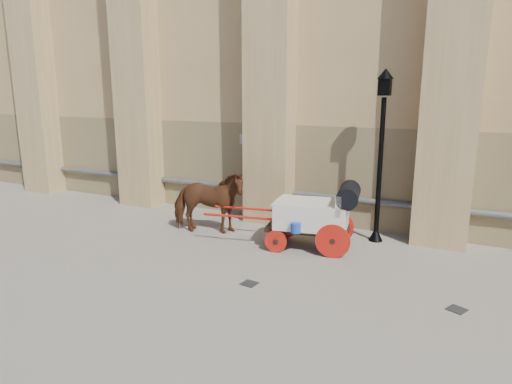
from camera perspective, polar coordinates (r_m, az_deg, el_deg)
The scene contains 6 objects.
ground at distance 10.97m, azimuth -1.33°, elevation -9.07°, with size 90.00×90.00×0.00m, color gray.
horse at distance 13.08m, azimuth -6.03°, elevation -1.27°, with size 0.99×2.17×1.83m, color #583015.
carriage at distance 11.86m, azimuth 7.63°, elevation -2.65°, with size 4.13×1.74×1.75m.
street_lamp at distance 12.49m, azimuth 15.34°, elevation 4.84°, with size 0.43×0.43×4.58m.
drain_grate_near at distance 9.97m, azimuth -0.84°, elevation -11.37°, with size 0.32×0.32×0.01m, color black.
drain_grate_far at distance 9.69m, azimuth 23.80°, elevation -13.29°, with size 0.32×0.32×0.01m, color black.
Camera 1 is at (4.65, -9.04, 4.10)m, focal length 32.00 mm.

